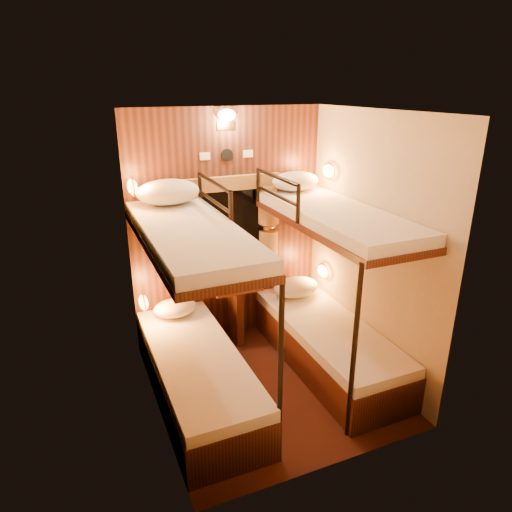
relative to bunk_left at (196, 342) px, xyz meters
name	(u,v)px	position (x,y,z in m)	size (l,w,h in m)	color
floor	(269,384)	(0.65, -0.07, -0.56)	(2.10, 2.10, 0.00)	#381A0F
ceiling	(272,111)	(0.65, -0.07, 1.84)	(2.10, 2.10, 0.00)	silver
wall_back	(227,228)	(0.65, 0.98, 0.64)	(2.40, 2.40, 0.00)	#C6B293
wall_front	(340,319)	(0.65, -1.12, 0.64)	(2.40, 2.40, 0.00)	#C6B293
wall_left	(149,282)	(-0.35, -0.07, 0.64)	(2.40, 2.40, 0.00)	#C6B293
wall_right	(370,247)	(1.65, -0.07, 0.64)	(2.40, 2.40, 0.00)	#C6B293
back_panel	(228,229)	(0.65, 0.97, 0.64)	(2.00, 0.03, 2.40)	black
bunk_left	(196,342)	(0.00, 0.00, 0.00)	(0.72, 1.90, 1.82)	black
bunk_right	(329,314)	(1.30, 0.00, 0.00)	(0.72, 1.90, 1.82)	black
window	(229,231)	(0.65, 0.94, 0.62)	(1.00, 0.12, 0.79)	black
curtains	(230,224)	(0.65, 0.90, 0.71)	(1.10, 0.22, 1.00)	olive
back_fixtures	(227,123)	(0.65, 0.93, 1.69)	(0.54, 0.09, 0.48)	black
reading_lamps	(240,234)	(0.65, 0.63, 0.68)	(2.00, 0.20, 1.25)	orange
table	(235,305)	(0.65, 0.78, -0.14)	(0.50, 0.34, 0.66)	#542513
bottle_left	(229,275)	(0.60, 0.83, 0.19)	(0.07, 0.07, 0.23)	#99BFE5
bottle_right	(230,274)	(0.60, 0.80, 0.21)	(0.08, 0.08, 0.27)	#99BFE5
sachet_a	(240,282)	(0.71, 0.81, 0.09)	(0.09, 0.07, 0.01)	silver
sachet_b	(244,281)	(0.77, 0.84, 0.09)	(0.07, 0.05, 0.00)	silver
pillow_lower_left	(175,308)	(0.00, 0.73, -0.02)	(0.42, 0.30, 0.17)	silver
pillow_lower_right	(296,287)	(1.30, 0.67, 0.00)	(0.50, 0.36, 0.20)	silver
pillow_upper_left	(168,192)	(0.00, 0.69, 1.14)	(0.56, 0.40, 0.22)	silver
pillow_upper_right	(295,181)	(1.30, 0.75, 1.12)	(0.49, 0.35, 0.19)	silver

